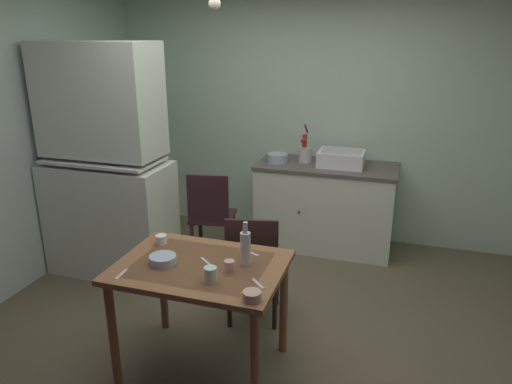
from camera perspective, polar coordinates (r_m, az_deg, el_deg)
ground_plane at (r=3.71m, az=-0.34°, el=-16.21°), size 5.19×5.19×0.00m
wall_back at (r=5.05m, az=6.72°, el=9.48°), size 4.29×0.10×2.65m
hutch_cabinet at (r=4.38m, az=-17.52°, el=2.44°), size 1.10×0.56×2.06m
counter_cabinet at (r=4.88m, az=8.28°, el=-1.68°), size 1.38×0.64×0.87m
sink_basin at (r=4.71m, az=10.22°, el=4.02°), size 0.44×0.34×0.15m
hand_pump at (r=4.79m, az=5.84°, el=5.59°), size 0.05×0.27×0.39m
mixing_bowl_counter at (r=4.79m, az=2.60°, el=4.12°), size 0.20×0.20×0.09m
stoneware_crock at (r=4.81m, az=5.93°, el=4.50°), size 0.13×0.13×0.15m
dining_table at (r=3.04m, az=-6.65°, el=-10.43°), size 1.04×0.76×0.76m
chair_far_side at (r=3.58m, az=-0.34°, el=-8.69°), size 0.48×0.48×0.88m
chair_by_counter at (r=4.48m, az=-5.41°, el=-2.76°), size 0.47×0.47×0.91m
serving_bowl_wide at (r=2.60m, az=-0.49°, el=-12.40°), size 0.10×0.10×0.05m
soup_bowl_small at (r=3.03m, az=-11.14°, el=-7.97°), size 0.17×0.17×0.05m
mug_dark at (r=2.89m, az=-3.23°, el=-8.85°), size 0.07×0.07×0.07m
mug_tall at (r=2.78m, az=-5.50°, el=-9.83°), size 0.08×0.08×0.09m
teacup_cream at (r=3.30m, az=-11.34°, el=-5.62°), size 0.08×0.08×0.06m
glass_bottle at (r=2.93m, az=-1.29°, el=-6.67°), size 0.07×0.07×0.28m
table_knife at (r=2.98m, az=-5.70°, el=-8.62°), size 0.17×0.15×0.00m
teaspoon_near_bowl at (r=2.76m, az=0.24°, el=-10.99°), size 0.10×0.10×0.00m
teaspoon_by_cup at (r=2.97m, az=-15.90°, el=-9.49°), size 0.03×0.13×0.00m
serving_spoon at (r=3.12m, az=-0.75°, el=-7.27°), size 0.14×0.09×0.00m
pendant_bulb at (r=3.26m, az=-5.00°, el=21.64°), size 0.08×0.08×0.08m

